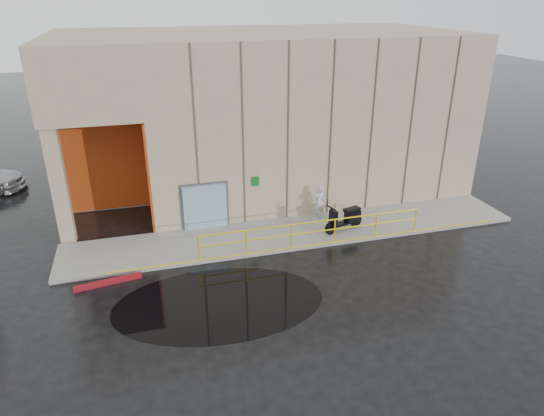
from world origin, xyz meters
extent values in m
plane|color=black|center=(0.00, 0.00, 0.00)|extent=(120.00, 120.00, 0.00)
cube|color=gray|center=(4.00, 4.50, 0.07)|extent=(20.00, 3.00, 0.15)
cube|color=tan|center=(6.00, 11.00, 4.00)|extent=(16.00, 10.00, 8.00)
cube|color=tan|center=(-4.00, 11.00, 6.50)|extent=(4.00, 10.00, 3.00)
cube|color=tan|center=(-5.60, 6.40, 2.50)|extent=(0.60, 0.60, 5.00)
cube|color=#B43310|center=(-4.00, 9.50, 2.50)|extent=(3.80, 0.15, 4.90)
cube|color=#B43310|center=(-2.05, 7.75, 2.50)|extent=(0.10, 3.50, 4.90)
cube|color=#86A8B6|center=(0.20, 5.88, 1.15)|extent=(1.90, 0.10, 2.00)
cube|color=slate|center=(0.20, 5.96, 1.15)|extent=(2.10, 0.06, 2.20)
cube|color=#0D5F1D|center=(2.50, 5.94, 2.10)|extent=(0.32, 0.04, 0.42)
cylinder|color=yellow|center=(4.25, 3.15, 1.15)|extent=(9.50, 0.06, 0.06)
cylinder|color=yellow|center=(4.25, 3.15, 0.70)|extent=(9.50, 0.06, 0.06)
imported|color=#BCBCC1|center=(5.36, 5.43, 0.96)|extent=(0.69, 0.56, 1.63)
cylinder|color=black|center=(5.29, 3.79, 0.44)|extent=(0.58, 0.27, 0.57)
cylinder|color=black|center=(6.66, 4.19, 0.44)|extent=(0.58, 0.27, 0.57)
cube|color=maroon|center=(-3.92, 2.50, 0.09)|extent=(2.40, 0.57, 0.18)
cube|color=black|center=(-0.23, 0.26, 0.00)|extent=(7.56, 5.01, 0.01)
camera|label=1|loc=(-2.24, -13.58, 9.73)|focal=32.00mm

